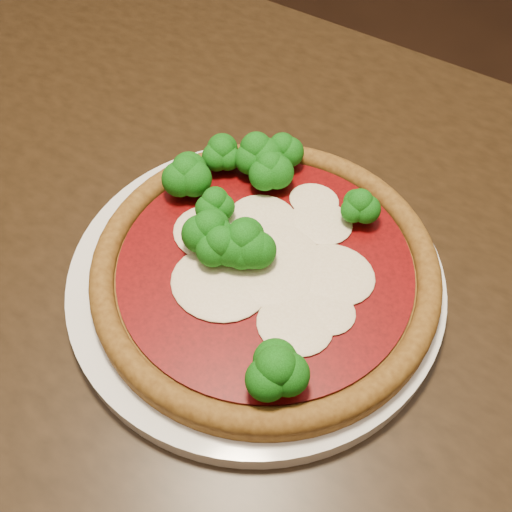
% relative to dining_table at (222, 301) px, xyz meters
% --- Properties ---
extents(floor, '(4.00, 4.00, 0.00)m').
position_rel_dining_table_xyz_m(floor, '(-0.22, 0.25, -0.65)').
color(floor, black).
rests_on(floor, ground).
extents(dining_table, '(1.36, 0.94, 0.75)m').
position_rel_dining_table_xyz_m(dining_table, '(0.00, 0.00, 0.00)').
color(dining_table, black).
rests_on(dining_table, floor).
extents(plate, '(0.32, 0.32, 0.02)m').
position_rel_dining_table_xyz_m(plate, '(0.05, -0.02, 0.11)').
color(plate, silver).
rests_on(plate, dining_table).
extents(pizza, '(0.29, 0.29, 0.06)m').
position_rel_dining_table_xyz_m(pizza, '(0.05, -0.02, 0.13)').
color(pizza, brown).
rests_on(pizza, plate).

